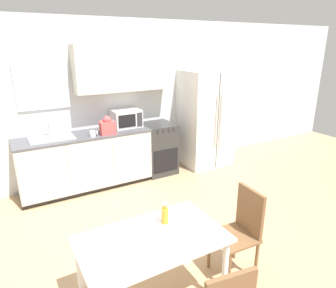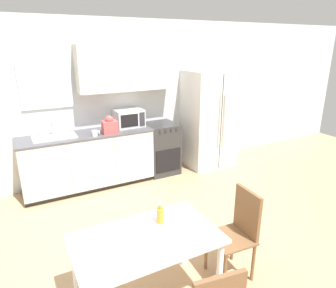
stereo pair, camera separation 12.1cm
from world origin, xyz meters
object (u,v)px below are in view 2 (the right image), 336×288
object	(u,v)px
coffee_mug	(95,133)
drink_bottle	(160,215)
refrigerator	(210,119)
dining_chair_side	(239,227)
microwave	(129,118)
dining_table	(146,248)
oven_range	(161,148)

from	to	relation	value
coffee_mug	drink_bottle	size ratio (longest dim) A/B	0.58
refrigerator	drink_bottle	world-z (taller)	refrigerator
refrigerator	dining_chair_side	size ratio (longest dim) A/B	1.97
dining_chair_side	drink_bottle	xyz separation A→B (m)	(-0.79, 0.19, 0.27)
dining_chair_side	coffee_mug	bearing A→B (deg)	20.38
coffee_mug	dining_chair_side	xyz separation A→B (m)	(0.75, -2.51, -0.44)
refrigerator	microwave	bearing A→B (deg)	174.56
coffee_mug	dining_table	size ratio (longest dim) A/B	0.10
dining_chair_side	refrigerator	bearing A→B (deg)	-25.93
refrigerator	oven_range	bearing A→B (deg)	176.36
refrigerator	dining_table	world-z (taller)	refrigerator
oven_range	refrigerator	distance (m)	1.12
dining_chair_side	drink_bottle	bearing A→B (deg)	80.42
oven_range	drink_bottle	xyz separation A→B (m)	(-1.27, -2.52, 0.35)
oven_range	dining_chair_side	distance (m)	2.75
coffee_mug	drink_bottle	distance (m)	2.33
dining_chair_side	drink_bottle	world-z (taller)	drink_bottle
coffee_mug	microwave	bearing A→B (deg)	23.06
oven_range	coffee_mug	distance (m)	1.35
coffee_mug	dining_chair_side	world-z (taller)	coffee_mug
drink_bottle	dining_table	bearing A→B (deg)	-145.15
oven_range	dining_chair_side	bearing A→B (deg)	-100.06
oven_range	drink_bottle	distance (m)	2.85
microwave	coffee_mug	distance (m)	0.73
dining_chair_side	drink_bottle	size ratio (longest dim) A/B	4.49
microwave	dining_table	bearing A→B (deg)	-108.35
refrigerator	dining_table	distance (m)	3.62
drink_bottle	refrigerator	bearing A→B (deg)	46.95
dining_table	dining_chair_side	bearing A→B (deg)	-2.54
dining_table	coffee_mug	bearing A→B (deg)	84.34
refrigerator	dining_chair_side	distance (m)	3.07
dining_table	refrigerator	bearing A→B (deg)	46.12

